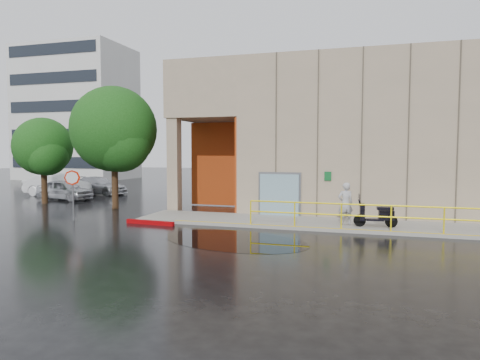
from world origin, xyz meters
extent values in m
plane|color=black|center=(0.00, 0.00, 0.00)|extent=(120.00, 120.00, 0.00)
cube|color=gray|center=(4.00, 4.50, 0.07)|extent=(20.00, 3.00, 0.15)
cube|color=gray|center=(6.00, 11.00, 4.00)|extent=(16.00, 10.00, 8.00)
cube|color=gray|center=(-4.00, 11.00, 6.50)|extent=(4.00, 10.00, 3.00)
cube|color=gray|center=(-5.60, 6.40, 2.50)|extent=(0.60, 0.60, 5.00)
cube|color=#A2370F|center=(-4.00, 9.50, 2.50)|extent=(3.80, 0.15, 4.90)
cube|color=#A2370F|center=(-2.05, 7.75, 2.50)|extent=(0.10, 3.50, 4.90)
cube|color=#83A7B3|center=(0.20, 5.88, 1.15)|extent=(1.90, 0.10, 2.00)
cube|color=#5E5E63|center=(0.20, 5.96, 1.15)|extent=(2.10, 0.06, 2.20)
cube|color=#0B5220|center=(2.50, 5.94, 2.10)|extent=(0.32, 0.04, 0.42)
cylinder|color=yellow|center=(4.25, 3.15, 1.15)|extent=(9.50, 0.06, 0.06)
cylinder|color=yellow|center=(4.25, 3.15, 0.70)|extent=(9.50, 0.06, 0.06)
cube|color=beige|center=(-28.00, 28.00, 7.50)|extent=(12.00, 8.00, 15.00)
imported|color=#ABABAF|center=(3.41, 4.17, 1.05)|extent=(0.77, 0.64, 1.80)
cylinder|color=black|center=(4.00, 3.83, 0.40)|extent=(0.51, 0.15, 0.50)
cylinder|color=black|center=(5.25, 3.96, 0.40)|extent=(0.51, 0.15, 0.50)
cylinder|color=#5E5E63|center=(-9.00, 2.52, 1.04)|extent=(0.07, 0.07, 2.08)
cylinder|color=red|center=(-9.00, 2.49, 2.03)|extent=(0.57, 0.50, 0.72)
cylinder|color=white|center=(-9.00, 2.46, 2.03)|extent=(0.43, 0.38, 0.57)
cube|color=#8B0104|center=(-5.00, 2.55, 0.09)|extent=(2.41, 0.38, 0.18)
cube|color=black|center=(-0.40, 0.40, 0.00)|extent=(6.48, 4.88, 0.01)
imported|color=silver|center=(-15.04, 9.42, 0.68)|extent=(4.20, 2.17, 1.37)
imported|color=silver|center=(-17.21, 11.37, 0.80)|extent=(4.87, 1.72, 1.60)
imported|color=silver|center=(-15.00, 13.16, 0.66)|extent=(4.75, 2.39, 1.32)
cylinder|color=black|center=(-9.39, 6.62, 1.53)|extent=(0.36, 0.36, 3.06)
sphere|color=#215115|center=(-9.39, 6.62, 4.49)|extent=(4.78, 4.78, 4.78)
sphere|color=#215115|center=(-8.79, 6.32, 3.78)|extent=(3.34, 3.34, 3.34)
cylinder|color=black|center=(-15.00, 7.52, 1.24)|extent=(0.36, 0.36, 2.48)
sphere|color=#1D631C|center=(-15.00, 7.52, 3.55)|extent=(3.56, 3.56, 3.56)
sphere|color=#1D631C|center=(-14.40, 7.15, 3.02)|extent=(2.49, 2.49, 2.49)
camera|label=1|loc=(4.23, -14.44, 3.32)|focal=32.00mm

